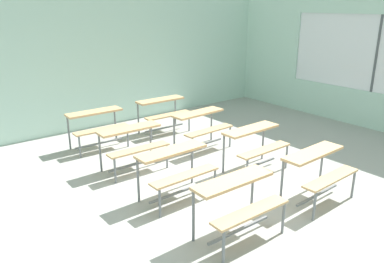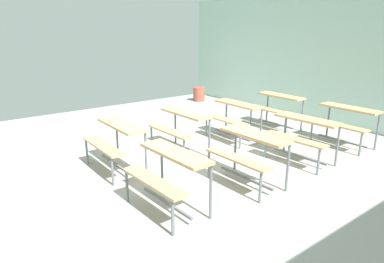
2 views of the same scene
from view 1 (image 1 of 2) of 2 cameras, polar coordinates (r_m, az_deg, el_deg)
name	(u,v)px [view 1 (image 1 of 2)]	position (r m, az deg, el deg)	size (l,w,h in m)	color
ground	(224,200)	(5.81, 4.84, -10.16)	(10.00, 9.00, 0.05)	#9E9E99
wall_back	(91,63)	(9.01, -14.95, 9.93)	(10.00, 0.12, 3.00)	silver
desk_bench_r0c0	(239,196)	(4.69, 7.02, -9.52)	(1.11, 0.61, 0.74)	tan
desk_bench_r0c1	(319,165)	(5.77, 18.48, -4.83)	(1.12, 0.62, 0.74)	tan
desk_bench_r1c0	(176,163)	(5.55, -2.41, -4.78)	(1.11, 0.61, 0.74)	tan
desk_bench_r1c1	(255,140)	(6.58, 9.47, -1.21)	(1.11, 0.60, 0.74)	tan
desk_bench_r2c0	(133,139)	(6.59, -8.90, -1.12)	(1.11, 0.61, 0.74)	tan
desk_bench_r2c1	(202,122)	(7.47, 1.48, 1.46)	(1.13, 0.64, 0.74)	tan
desk_bench_r3c0	(97,121)	(7.75, -14.06, 1.55)	(1.11, 0.62, 0.74)	tan
desk_bench_r3c1	(163,108)	(8.51, -4.36, 3.57)	(1.11, 0.61, 0.74)	tan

